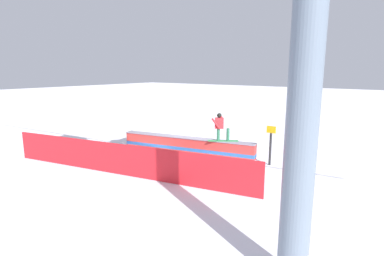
# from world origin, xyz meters

# --- Properties ---
(ground_plane) EXTENTS (120.00, 120.00, 0.00)m
(ground_plane) POSITION_xyz_m (0.00, 0.00, 0.00)
(ground_plane) COLOR white
(grind_box) EXTENTS (6.93, 1.92, 0.74)m
(grind_box) POSITION_xyz_m (0.00, 0.00, 0.34)
(grind_box) COLOR #DB3B36
(grind_box) RESTS_ON ground_plane
(snowboarder) EXTENTS (1.34, 1.06, 1.33)m
(snowboarder) POSITION_xyz_m (-1.77, -0.32, 1.45)
(snowboarder) COLOR #35944D
(snowboarder) RESTS_ON grind_box
(safety_fence) EXTENTS (10.87, 2.35, 1.23)m
(safety_fence) POSITION_xyz_m (0.00, 4.20, 0.62)
(safety_fence) COLOR red
(safety_fence) RESTS_ON ground_plane
(trail_marker) EXTENTS (0.40, 0.10, 1.71)m
(trail_marker) POSITION_xyz_m (-4.22, -0.41, 0.92)
(trail_marker) COLOR #262628
(trail_marker) RESTS_ON ground_plane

